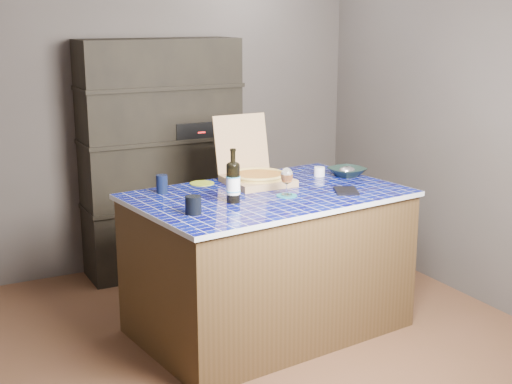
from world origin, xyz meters
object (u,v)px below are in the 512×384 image
kitchen_island (268,262)px  dvd_case (346,191)px  bowl (347,172)px  pizza_box (256,174)px  mead_bottle (233,181)px  wine_glass (287,176)px

kitchen_island → dvd_case: (0.44, -0.20, 0.46)m
kitchen_island → bowl: size_ratio=7.42×
pizza_box → mead_bottle: (-0.34, -0.37, 0.07)m
pizza_box → bowl: size_ratio=2.00×
pizza_box → mead_bottle: size_ratio=1.49×
pizza_box → wine_glass: 0.39m
mead_bottle → bowl: mead_bottle is taller
wine_glass → kitchen_island: bearing=115.5°
kitchen_island → mead_bottle: 0.65m
dvd_case → pizza_box: bearing=155.4°
wine_glass → bowl: wine_glass is taller
kitchen_island → dvd_case: dvd_case is taller
kitchen_island → pizza_box: pizza_box is taller
wine_glass → dvd_case: size_ratio=0.89×
pizza_box → dvd_case: 0.61m
kitchen_island → pizza_box: bearing=72.2°
kitchen_island → mead_bottle: bearing=-167.1°
dvd_case → bowl: bowl is taller
kitchen_island → wine_glass: bearing=-71.6°
pizza_box → dvd_case: pizza_box is taller
wine_glass → dvd_case: wine_glass is taller
wine_glass → mead_bottle: bearing=177.1°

